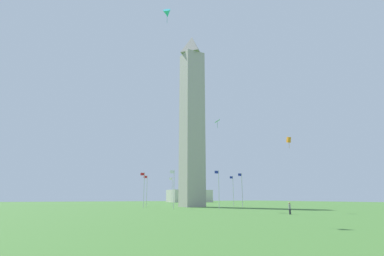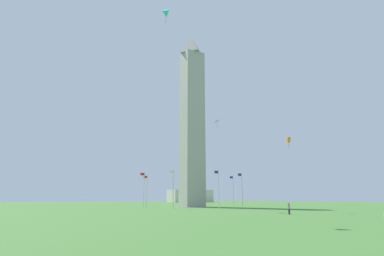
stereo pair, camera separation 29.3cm
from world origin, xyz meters
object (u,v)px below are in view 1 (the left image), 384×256
(person_gray_shirt, at_px, (290,208))
(kite_orange_box, at_px, (289,140))
(obelisk_monument, at_px, (192,116))
(flagpole_sw, at_px, (205,190))
(flagpole_s, at_px, (233,190))
(flagpole_nw, at_px, (147,189))
(flagpole_ne, at_px, (174,187))
(kite_green_diamond, at_px, (217,121))
(flagpole_e, at_px, (219,187))
(flagpole_w, at_px, (172,190))
(distant_building, at_px, (190,196))
(flagpole_se, at_px, (242,188))
(kite_cyan_delta, at_px, (167,13))
(flagpole_n, at_px, (144,188))

(person_gray_shirt, height_order, kite_orange_box, kite_orange_box)
(obelisk_monument, distance_m, flagpole_sw, 24.56)
(flagpole_s, bearing_deg, flagpole_nw, -22.50)
(flagpole_nw, xyz_separation_m, person_gray_shirt, (-6.32, 47.70, -3.85))
(flagpole_ne, bearing_deg, obelisk_monument, -135.17)
(flagpole_sw, xyz_separation_m, kite_green_diamond, (16.29, 33.74, 12.39))
(flagpole_nw, height_order, kite_green_diamond, kite_green_diamond)
(kite_green_diamond, bearing_deg, flagpole_e, -122.25)
(flagpole_w, bearing_deg, flagpole_s, 135.00)
(flagpole_w, bearing_deg, distant_building, -121.28)
(flagpole_sw, distance_m, flagpole_nw, 19.10)
(flagpole_se, bearing_deg, flagpole_s, -112.50)
(flagpole_se, xyz_separation_m, distant_building, (-26.59, -82.55, -1.46))
(flagpole_w, bearing_deg, person_gray_shirt, 86.42)
(flagpole_se, distance_m, distant_building, 86.73)
(flagpole_w, height_order, kite_orange_box, kite_orange_box)
(flagpole_ne, bearing_deg, flagpole_s, -157.50)
(flagpole_e, bearing_deg, obelisk_monument, -90.24)
(obelisk_monument, xyz_separation_m, kite_cyan_delta, (23.38, 37.78, 2.35))
(flagpole_n, xyz_separation_m, flagpole_se, (-23.06, 9.55, 0.00))
(flagpole_nw, height_order, person_gray_shirt, flagpole_nw)
(flagpole_sw, height_order, kite_green_diamond, kite_green_diamond)
(flagpole_sw, height_order, distant_building, flagpole_sw)
(obelisk_monument, relative_size, flagpole_ne, 5.84)
(flagpole_se, relative_size, kite_green_diamond, 5.00)
(flagpole_e, relative_size, kite_cyan_delta, 3.87)
(person_gray_shirt, relative_size, kite_orange_box, 0.83)
(flagpole_ne, relative_size, kite_cyan_delta, 3.87)
(flagpole_e, relative_size, kite_green_diamond, 5.00)
(flagpole_ne, height_order, distant_building, flagpole_ne)
(flagpole_n, height_order, flagpole_s, same)
(kite_cyan_delta, height_order, distant_building, kite_cyan_delta)
(flagpole_w, bearing_deg, flagpole_se, 112.50)
(obelisk_monument, relative_size, person_gray_shirt, 28.95)
(flagpole_se, height_order, flagpole_nw, same)
(obelisk_monument, bearing_deg, flagpole_sw, -134.83)
(flagpole_w, bearing_deg, flagpole_sw, 157.50)
(flagpole_e, distance_m, kite_orange_box, 21.62)
(flagpole_e, xyz_separation_m, flagpole_w, (-0.00, -27.02, 0.00))
(obelisk_monument, height_order, flagpole_ne, obelisk_monument)
(flagpole_ne, relative_size, flagpole_sw, 1.00)
(flagpole_e, distance_m, kite_cyan_delta, 40.71)
(person_gray_shirt, bearing_deg, flagpole_se, 2.34)
(kite_cyan_delta, height_order, kite_orange_box, kite_cyan_delta)
(flagpole_n, height_order, kite_orange_box, kite_orange_box)
(flagpole_n, height_order, flagpole_ne, same)
(obelisk_monument, height_order, flagpole_e, obelisk_monument)
(kite_green_diamond, height_order, distant_building, kite_green_diamond)
(flagpole_sw, bearing_deg, kite_green_diamond, 64.23)
(flagpole_s, bearing_deg, flagpole_ne, 22.50)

